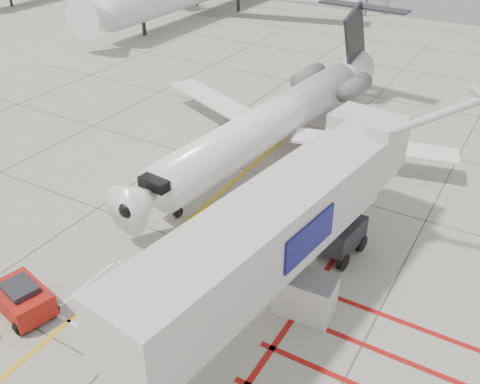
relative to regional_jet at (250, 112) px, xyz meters
The scene contains 8 objects.
ground_plane 13.21m from the regional_jet, 76.31° to the right, with size 260.00×260.00×0.00m, color gray.
regional_jet is the anchor object (origin of this frame).
jet_bridge 13.30m from the regional_jet, 58.80° to the right, with size 9.22×19.47×7.79m, color beige, non-canonical shape.
pushback_tug 16.23m from the regional_jet, 97.05° to the right, with size 2.70×1.69×1.58m, color #A0160F, non-canonical shape.
baggage_cart 7.70m from the regional_jet, 55.02° to the right, with size 1.66×1.05×1.05m, color #57575C, non-canonical shape.
ground_power_unit 13.09m from the regional_jet, 50.07° to the right, with size 2.44×1.42×1.93m, color beige, non-canonical shape.
cone_nose 8.88m from the regional_jet, 70.18° to the right, with size 0.41×0.41×0.57m, color orange.
cone_side 8.42m from the regional_jet, 35.27° to the right, with size 0.37×0.37×0.51m, color #E53A0C.
Camera 1 is at (11.35, -13.31, 16.25)m, focal length 40.00 mm.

